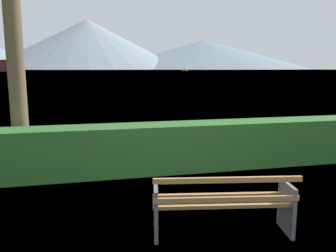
{
  "coord_description": "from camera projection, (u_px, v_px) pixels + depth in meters",
  "views": [
    {
      "loc": [
        -1.65,
        -3.98,
        2.16
      ],
      "look_at": [
        0.0,
        3.12,
        0.92
      ],
      "focal_mm": 36.57,
      "sensor_mm": 36.0,
      "label": 1
    }
  ],
  "objects": [
    {
      "name": "ground_plane",
      "position": [
        221.0,
        232.0,
        4.55
      ],
      "size": [
        1400.0,
        1400.0,
        0.0
      ],
      "primitive_type": "plane",
      "color": "#4C6B33"
    },
    {
      "name": "water_surface",
      "position": [
        90.0,
        70.0,
        300.2
      ],
      "size": [
        620.0,
        620.0,
        0.0
      ],
      "primitive_type": "plane",
      "color": "#7A99A8",
      "rests_on": "ground_plane"
    },
    {
      "name": "park_bench",
      "position": [
        223.0,
        204.0,
        4.42
      ],
      "size": [
        1.88,
        0.87,
        0.87
      ],
      "color": "olive",
      "rests_on": "ground_plane"
    },
    {
      "name": "hedge_row",
      "position": [
        170.0,
        147.0,
        7.27
      ],
      "size": [
        10.28,
        0.78,
        1.0
      ],
      "primitive_type": "cube",
      "color": "#285B23",
      "rests_on": "ground_plane"
    },
    {
      "name": "fishing_boat_near",
      "position": [
        185.0,
        70.0,
        243.72
      ],
      "size": [
        3.91,
        4.57,
        1.55
      ],
      "color": "#B2332D",
      "rests_on": "water_surface"
    },
    {
      "name": "distant_hills",
      "position": [
        22.0,
        44.0,
        520.21
      ],
      "size": [
        832.24,
        407.81,
        88.86
      ],
      "color": "slate",
      "rests_on": "ground_plane"
    }
  ]
}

